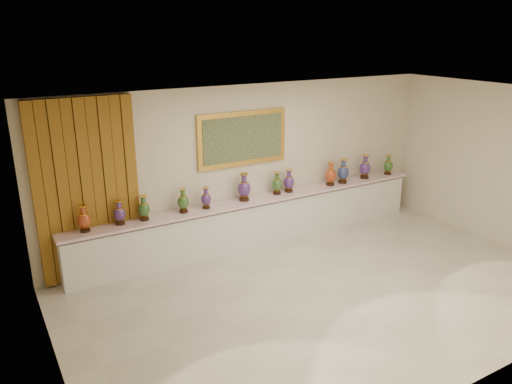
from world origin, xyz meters
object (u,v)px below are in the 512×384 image
(counter, at_px, (257,221))
(vase_1, at_px, (120,214))
(vase_0, at_px, (84,220))
(vase_2, at_px, (144,209))

(counter, relative_size, vase_1, 17.66)
(vase_0, relative_size, vase_1, 1.06)
(counter, bearing_deg, vase_2, -179.56)
(vase_0, xyz_separation_m, vase_2, (0.97, 0.02, -0.00))
(counter, distance_m, vase_2, 2.29)
(vase_0, xyz_separation_m, vase_1, (0.56, 0.03, -0.01))
(vase_1, distance_m, vase_2, 0.40)
(vase_1, bearing_deg, vase_0, -177.15)
(counter, bearing_deg, vase_0, -179.41)
(counter, distance_m, vase_0, 3.23)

